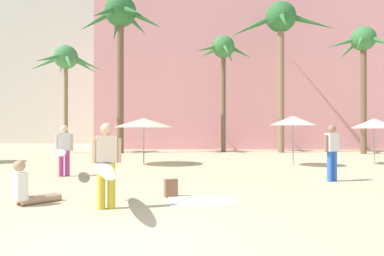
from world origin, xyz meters
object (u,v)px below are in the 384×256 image
Objects in this scene: palm_tree_left at (66,62)px; cafe_umbrella_1 at (293,121)px; palm_tree_right at (363,49)px; cafe_umbrella_0 at (374,123)px; palm_tree_far_left at (281,28)px; person_far_left at (28,189)px; person_near_right at (105,163)px; person_far_right at (332,150)px; palm_tree_far_right at (121,22)px; backpack at (171,188)px; palm_tree_center at (223,55)px; beach_towel at (203,201)px; person_mid_center at (63,149)px; cafe_umbrella_3 at (144,123)px.

palm_tree_left is 16.37m from cafe_umbrella_1.
palm_tree_right reaches higher than cafe_umbrella_0.
palm_tree_far_left is 5.57m from palm_tree_right.
palm_tree_far_left is 10.72× the size of person_far_left.
person_near_right is 7.23m from person_far_right.
palm_tree_right is 15.40m from person_far_right.
person_far_left is (-1.81, 0.47, -0.61)m from person_near_right.
palm_tree_far_right is 18.68m from person_far_left.
palm_tree_far_right is 25.63× the size of backpack.
palm_tree_center is 12.05m from cafe_umbrella_0.
cafe_umbrella_1 is (-6.54, -7.96, -4.90)m from palm_tree_right.
person_far_right is at bearing -82.10° from backpack.
palm_tree_left reaches higher than backpack.
beach_towel is 3.60× the size of backpack.
cafe_umbrella_0 is 1.20× the size of person_far_right.
cafe_umbrella_1 is 2.26× the size of person_far_left.
palm_tree_left is at bearing -173.40° from palm_tree_center.
person_far_right is at bearing 58.87° from person_mid_center.
cafe_umbrella_0 is (6.44, -8.85, -5.04)m from palm_tree_center.
cafe_umbrella_1 is at bearing 63.49° from beach_towel.
palm_tree_far_left is 1.26× the size of palm_tree_center.
cafe_umbrella_3 is 1.57× the size of person_far_right.
cafe_umbrella_3 is (-13.24, -7.66, -4.98)m from palm_tree_right.
person_far_left is at bearing -92.72° from person_far_right.
palm_tree_right is 16.33m from palm_tree_far_right.
cafe_umbrella_1 is at bearing 88.02° from person_mid_center.
person_far_right is at bearing -52.74° from palm_tree_far_right.
palm_tree_left is at bearing 148.62° from cafe_umbrella_1.
palm_tree_far_left is 0.97× the size of palm_tree_far_right.
cafe_umbrella_0 is at bearing 83.65° from person_mid_center.
palm_tree_left is 19.74m from beach_towel.
palm_tree_center is at bearing 129.04° from person_mid_center.
cafe_umbrella_3 reaches higher than cafe_umbrella_0.
cafe_umbrella_0 is at bearing -73.43° from palm_tree_far_left.
cafe_umbrella_1 is at bearing -39.96° from palm_tree_far_right.
palm_tree_left is 18.92m from backpack.
cafe_umbrella_3 is at bearing 177.40° from cafe_umbrella_1.
palm_tree_far_left is at bearing 2.76° from palm_tree_left.
palm_tree_far_left is 4.98× the size of cafe_umbrella_0.
person_far_right is (-3.77, -5.33, -0.92)m from cafe_umbrella_0.
person_far_left reaches higher than beach_towel.
palm_tree_far_left is at bearing 137.07° from person_near_right.
person_mid_center reaches higher than person_far_left.
cafe_umbrella_3 is at bearing 34.76° from person_far_left.
person_far_left is (-7.67, -8.36, -1.66)m from cafe_umbrella_1.
beach_towel is at bearing -59.21° from palm_tree_left.
person_near_right is at bearing -135.64° from cafe_umbrella_0.
cafe_umbrella_3 is 8.13m from backpack.
beach_towel is at bearing -94.29° from palm_tree_center.
backpack is 0.15× the size of person_mid_center.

